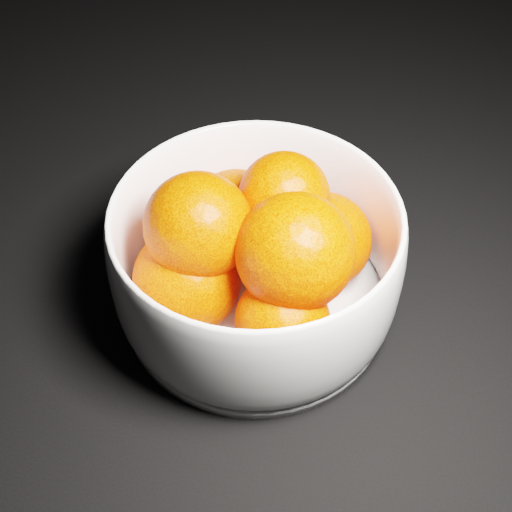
# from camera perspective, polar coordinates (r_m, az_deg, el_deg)

# --- Properties ---
(bowl) EXTENTS (0.24, 0.24, 0.12)m
(bowl) POSITION_cam_1_polar(r_m,az_deg,el_deg) (0.58, 0.00, -0.39)
(bowl) COLOR white
(bowl) RESTS_ON ground
(orange_pile) EXTENTS (0.19, 0.19, 0.14)m
(orange_pile) POSITION_cam_1_polar(r_m,az_deg,el_deg) (0.57, -0.09, 0.76)
(orange_pile) COLOR #FF3D03
(orange_pile) RESTS_ON bowl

